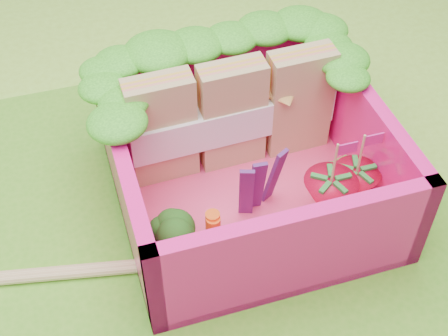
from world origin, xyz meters
TOP-DOWN VIEW (x-y plane):
  - ground at (0.00, 0.00)m, footprint 14.00×14.00m
  - placemat at (0.00, 0.00)m, footprint 2.60×2.60m
  - bento_floor at (0.25, 0.09)m, footprint 1.30×1.30m
  - bento_box at (0.25, 0.09)m, footprint 1.30×1.30m
  - lettuce_ruffle at (0.25, 0.54)m, footprint 1.43×0.77m
  - sandwich_stack at (0.25, 0.35)m, footprint 1.10×0.21m
  - broccoli at (-0.22, -0.25)m, footprint 0.35×0.35m
  - carrot_sticks at (-0.03, -0.22)m, footprint 0.07×0.09m
  - purple_wedges at (0.26, -0.06)m, footprint 0.24×0.11m
  - strawberry_left at (0.56, -0.20)m, footprint 0.26×0.26m
  - strawberry_right at (0.72, -0.16)m, footprint 0.23×0.23m
  - snap_peas at (0.75, -0.06)m, footprint 0.33×0.45m
  - chopsticks at (-0.90, -0.10)m, footprint 2.24×0.49m

SIDE VIEW (x-z plane):
  - ground at x=0.00m, z-range 0.00..0.00m
  - placemat at x=0.00m, z-range 0.00..0.03m
  - chopsticks at x=-0.90m, z-range 0.03..0.08m
  - bento_floor at x=0.25m, z-range 0.03..0.08m
  - snap_peas at x=0.75m, z-range 0.08..0.13m
  - carrot_sticks at x=-0.03m, z-range 0.08..0.32m
  - strawberry_right at x=0.72m, z-range -0.03..0.44m
  - strawberry_left at x=0.56m, z-range -0.03..0.47m
  - purple_wedges at x=0.26m, z-range 0.08..0.46m
  - broccoli at x=-0.22m, z-range 0.14..0.41m
  - bento_box at x=0.25m, z-range 0.03..0.58m
  - sandwich_stack at x=0.25m, z-range 0.07..0.68m
  - lettuce_ruffle at x=0.25m, z-range 0.58..0.69m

